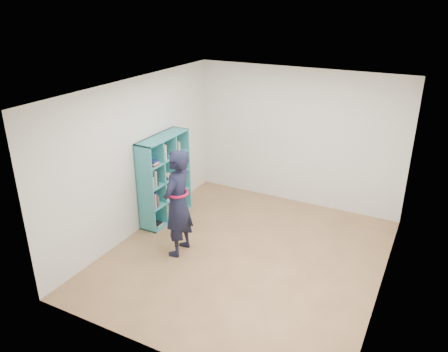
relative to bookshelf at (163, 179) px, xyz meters
The scene contains 9 objects.
floor 2.06m from the bookshelf, 14.62° to the right, with size 4.50×4.50×0.00m, color brown.
ceiling 2.64m from the bookshelf, 14.62° to the right, with size 4.50×4.50×0.00m, color white.
wall_left 0.73m from the bookshelf, 107.74° to the right, with size 0.02×4.50×2.60m, color silver.
wall_right 3.91m from the bookshelf, ahead, with size 0.02×4.50×2.60m, color silver.
wall_back 2.61m from the bookshelf, 43.77° to the left, with size 4.00×0.02×2.60m, color silver.
wall_front 3.34m from the bookshelf, 55.95° to the right, with size 4.00×0.02×2.60m, color silver.
bookshelf is the anchor object (origin of this frame).
person 1.21m from the bookshelf, 44.74° to the right, with size 0.45×0.65×1.71m.
smartphone 1.09m from the bookshelf, 47.61° to the right, with size 0.03×0.11×0.13m.
Camera 1 is at (2.38, -5.32, 3.80)m, focal length 35.00 mm.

